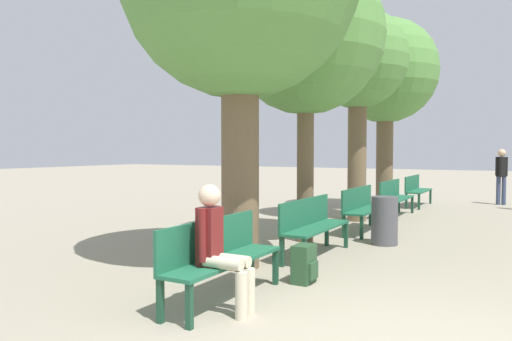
{
  "coord_description": "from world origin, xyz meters",
  "views": [
    {
      "loc": [
        0.93,
        -4.07,
        1.69
      ],
      "look_at": [
        -4.37,
        5.44,
        1.24
      ],
      "focal_mm": 35.0,
      "sensor_mm": 36.0,
      "label": 1
    }
  ],
  "objects_px": {
    "backpack": "(304,264)",
    "trash_bin": "(384,221)",
    "tree_row_3": "(385,73)",
    "pedestrian_mid": "(501,173)",
    "bench_row_1": "(312,222)",
    "bench_row_3": "(394,195)",
    "bench_row_4": "(416,188)",
    "tree_row_2": "(358,63)",
    "bench_row_0": "(218,252)",
    "tree_row_1": "(306,37)",
    "bench_row_2": "(362,205)",
    "person_seated": "(219,244)"
  },
  "relations": [
    {
      "from": "bench_row_2",
      "to": "person_seated",
      "type": "relative_size",
      "value": 1.41
    },
    {
      "from": "tree_row_3",
      "to": "pedestrian_mid",
      "type": "distance_m",
      "value": 5.0
    },
    {
      "from": "bench_row_1",
      "to": "bench_row_3",
      "type": "distance_m",
      "value": 5.38
    },
    {
      "from": "tree_row_3",
      "to": "pedestrian_mid",
      "type": "height_order",
      "value": "tree_row_3"
    },
    {
      "from": "tree_row_2",
      "to": "backpack",
      "type": "distance_m",
      "value": 6.82
    },
    {
      "from": "bench_row_2",
      "to": "tree_row_1",
      "type": "distance_m",
      "value": 3.61
    },
    {
      "from": "tree_row_2",
      "to": "backpack",
      "type": "relative_size",
      "value": 10.31
    },
    {
      "from": "bench_row_4",
      "to": "backpack",
      "type": "xyz_separation_m",
      "value": [
        0.55,
        -9.61,
        -0.3
      ]
    },
    {
      "from": "bench_row_2",
      "to": "tree_row_1",
      "type": "relative_size",
      "value": 0.36
    },
    {
      "from": "tree_row_2",
      "to": "person_seated",
      "type": "bearing_deg",
      "value": -83.43
    },
    {
      "from": "bench_row_2",
      "to": "bench_row_4",
      "type": "bearing_deg",
      "value": 90.0
    },
    {
      "from": "tree_row_3",
      "to": "trash_bin",
      "type": "bearing_deg",
      "value": -75.24
    },
    {
      "from": "tree_row_3",
      "to": "pedestrian_mid",
      "type": "relative_size",
      "value": 3.13
    },
    {
      "from": "tree_row_1",
      "to": "tree_row_3",
      "type": "relative_size",
      "value": 0.97
    },
    {
      "from": "bench_row_3",
      "to": "backpack",
      "type": "bearing_deg",
      "value": -85.45
    },
    {
      "from": "pedestrian_mid",
      "to": "tree_row_1",
      "type": "bearing_deg",
      "value": -108.22
    },
    {
      "from": "tree_row_3",
      "to": "bench_row_1",
      "type": "bearing_deg",
      "value": -84.9
    },
    {
      "from": "bench_row_0",
      "to": "tree_row_3",
      "type": "height_order",
      "value": "tree_row_3"
    },
    {
      "from": "backpack",
      "to": "pedestrian_mid",
      "type": "distance_m",
      "value": 11.37
    },
    {
      "from": "bench_row_4",
      "to": "tree_row_2",
      "type": "height_order",
      "value": "tree_row_2"
    },
    {
      "from": "bench_row_4",
      "to": "trash_bin",
      "type": "bearing_deg",
      "value": -83.31
    },
    {
      "from": "person_seated",
      "to": "trash_bin",
      "type": "xyz_separation_m",
      "value": [
        0.54,
        4.53,
        -0.28
      ]
    },
    {
      "from": "backpack",
      "to": "bench_row_3",
      "type": "bearing_deg",
      "value": 94.55
    },
    {
      "from": "bench_row_0",
      "to": "bench_row_4",
      "type": "height_order",
      "value": "same"
    },
    {
      "from": "bench_row_0",
      "to": "tree_row_2",
      "type": "bearing_deg",
      "value": 94.96
    },
    {
      "from": "tree_row_3",
      "to": "person_seated",
      "type": "relative_size",
      "value": 4.02
    },
    {
      "from": "person_seated",
      "to": "backpack",
      "type": "distance_m",
      "value": 1.58
    },
    {
      "from": "tree_row_3",
      "to": "bench_row_0",
      "type": "bearing_deg",
      "value": -86.36
    },
    {
      "from": "person_seated",
      "to": "backpack",
      "type": "bearing_deg",
      "value": 77.85
    },
    {
      "from": "bench_row_0",
      "to": "trash_bin",
      "type": "bearing_deg",
      "value": 79.61
    },
    {
      "from": "bench_row_1",
      "to": "tree_row_3",
      "type": "xyz_separation_m",
      "value": [
        -0.6,
        6.7,
        3.3
      ]
    },
    {
      "from": "tree_row_3",
      "to": "backpack",
      "type": "xyz_separation_m",
      "value": [
        1.15,
        -8.24,
        -3.6
      ]
    },
    {
      "from": "bench_row_0",
      "to": "backpack",
      "type": "height_order",
      "value": "bench_row_0"
    },
    {
      "from": "bench_row_1",
      "to": "pedestrian_mid",
      "type": "distance_m",
      "value": 9.94
    },
    {
      "from": "bench_row_3",
      "to": "bench_row_2",
      "type": "bearing_deg",
      "value": -90.0
    },
    {
      "from": "bench_row_4",
      "to": "tree_row_2",
      "type": "distance_m",
      "value": 5.06
    },
    {
      "from": "bench_row_1",
      "to": "bench_row_2",
      "type": "bearing_deg",
      "value": 90.0
    },
    {
      "from": "bench_row_1",
      "to": "bench_row_3",
      "type": "height_order",
      "value": "same"
    },
    {
      "from": "bench_row_4",
      "to": "bench_row_2",
      "type": "bearing_deg",
      "value": -90.0
    },
    {
      "from": "bench_row_0",
      "to": "tree_row_3",
      "type": "bearing_deg",
      "value": 93.64
    },
    {
      "from": "tree_row_2",
      "to": "pedestrian_mid",
      "type": "bearing_deg",
      "value": 62.83
    },
    {
      "from": "tree_row_1",
      "to": "trash_bin",
      "type": "distance_m",
      "value": 3.6
    },
    {
      "from": "bench_row_4",
      "to": "tree_row_2",
      "type": "xyz_separation_m",
      "value": [
        -0.6,
        -3.88,
        3.2
      ]
    },
    {
      "from": "bench_row_1",
      "to": "bench_row_2",
      "type": "xyz_separation_m",
      "value": [
        0.0,
        2.69,
        0.0
      ]
    },
    {
      "from": "bench_row_4",
      "to": "person_seated",
      "type": "height_order",
      "value": "person_seated"
    },
    {
      "from": "bench_row_0",
      "to": "bench_row_4",
      "type": "bearing_deg",
      "value": 90.0
    },
    {
      "from": "tree_row_2",
      "to": "tree_row_3",
      "type": "relative_size",
      "value": 0.94
    },
    {
      "from": "tree_row_1",
      "to": "trash_bin",
      "type": "height_order",
      "value": "tree_row_1"
    },
    {
      "from": "bench_row_4",
      "to": "pedestrian_mid",
      "type": "relative_size",
      "value": 1.1
    },
    {
      "from": "backpack",
      "to": "trash_bin",
      "type": "height_order",
      "value": "trash_bin"
    }
  ]
}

